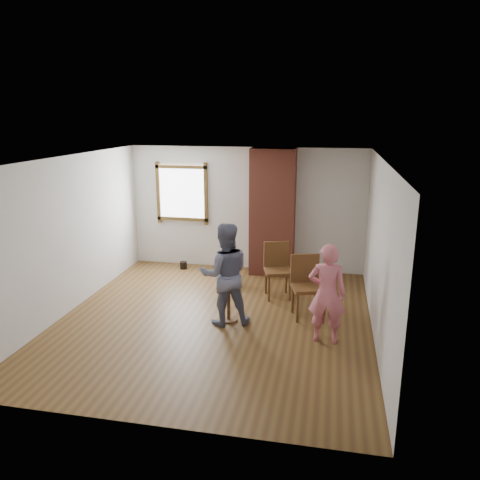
% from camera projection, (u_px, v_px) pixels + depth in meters
% --- Properties ---
extents(ground, '(5.50, 5.50, 0.00)m').
position_uv_depth(ground, '(215.00, 319.00, 7.65)').
color(ground, brown).
rests_on(ground, ground).
extents(room_shell, '(5.04, 5.52, 2.62)m').
position_uv_depth(room_shell, '(219.00, 204.00, 7.76)').
color(room_shell, silver).
rests_on(room_shell, ground).
extents(brick_chimney, '(0.90, 0.50, 2.60)m').
position_uv_depth(brick_chimney, '(273.00, 213.00, 9.56)').
color(brick_chimney, '#9D4937').
rests_on(brick_chimney, ground).
extents(stoneware_crock, '(0.39, 0.39, 0.40)m').
position_uv_depth(stoneware_crock, '(229.00, 273.00, 9.28)').
color(stoneware_crock, tan).
rests_on(stoneware_crock, ground).
extents(dark_pot, '(0.19, 0.19, 0.15)m').
position_uv_depth(dark_pot, '(183.00, 265.00, 10.15)').
color(dark_pot, black).
rests_on(dark_pot, ground).
extents(dining_chair_left, '(0.58, 0.58, 1.00)m').
position_uv_depth(dining_chair_left, '(277.00, 267.00, 8.52)').
color(dining_chair_left, brown).
rests_on(dining_chair_left, ground).
extents(dining_chair_right, '(0.59, 0.59, 1.02)m').
position_uv_depth(dining_chair_right, '(306.00, 282.00, 7.68)').
color(dining_chair_right, brown).
rests_on(dining_chair_right, ground).
extents(side_table, '(0.40, 0.40, 0.60)m').
position_uv_depth(side_table, '(229.00, 297.00, 7.50)').
color(side_table, brown).
rests_on(side_table, ground).
extents(cake_plate, '(0.18, 0.18, 0.01)m').
position_uv_depth(cake_plate, '(229.00, 286.00, 7.45)').
color(cake_plate, white).
rests_on(cake_plate, side_table).
extents(cake_slice, '(0.08, 0.07, 0.06)m').
position_uv_depth(cake_slice, '(229.00, 284.00, 7.44)').
color(cake_slice, white).
rests_on(cake_slice, cake_plate).
extents(man, '(0.96, 0.85, 1.65)m').
position_uv_depth(man, '(225.00, 274.00, 7.32)').
color(man, '#15193B').
rests_on(man, ground).
extents(person_pink, '(0.56, 0.37, 1.50)m').
position_uv_depth(person_pink, '(327.00, 294.00, 6.73)').
color(person_pink, '#D56A7A').
rests_on(person_pink, ground).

